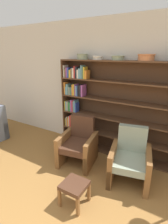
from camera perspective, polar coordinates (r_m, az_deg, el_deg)
wall_back at (r=3.61m, az=14.08°, el=6.95°), size 12.00×0.06×2.75m
bookshelf at (r=3.67m, az=7.44°, el=1.16°), size 2.57×0.30×1.95m
bowl_olive at (r=3.76m, az=-0.52°, el=17.76°), size 0.24×0.24×0.11m
bowl_terracotta at (r=3.59m, az=4.49°, el=17.31°), size 0.21×0.21×0.07m
bowl_copper at (r=3.42m, az=11.01°, el=17.08°), size 0.24×0.24×0.08m
bowl_brass at (r=3.28m, az=19.66°, el=16.58°), size 0.29×0.29×0.11m
armchair_leather at (r=3.48m, az=-1.76°, el=-10.30°), size 0.75×0.78×0.90m
armchair_cushioned at (r=3.13m, az=14.80°, el=-14.65°), size 0.77×0.80×0.90m
footstool at (r=2.68m, az=-3.13°, el=-23.30°), size 0.34×0.34×0.35m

